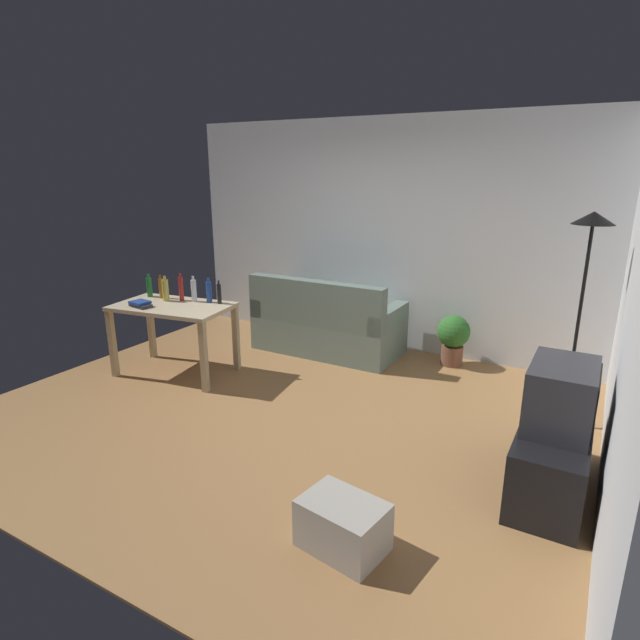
# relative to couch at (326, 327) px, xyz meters

# --- Properties ---
(ground_plane) EXTENTS (5.20, 4.40, 0.02)m
(ground_plane) POSITION_rel_couch_xyz_m (0.43, -1.59, -0.32)
(ground_plane) COLOR #9E7042
(wall_rear) EXTENTS (5.20, 0.10, 2.70)m
(wall_rear) POSITION_rel_couch_xyz_m (0.43, 0.61, 1.04)
(wall_rear) COLOR silver
(wall_rear) RESTS_ON ground_plane
(couch) EXTENTS (1.70, 0.84, 0.92)m
(couch) POSITION_rel_couch_xyz_m (0.00, 0.00, 0.00)
(couch) COLOR slate
(couch) RESTS_ON ground_plane
(tv_stand) EXTENTS (0.44, 1.10, 0.48)m
(tv_stand) POSITION_rel_couch_xyz_m (2.68, -1.69, -0.07)
(tv_stand) COLOR black
(tv_stand) RESTS_ON ground_plane
(tv) EXTENTS (0.41, 0.60, 0.44)m
(tv) POSITION_rel_couch_xyz_m (2.69, -1.69, 0.39)
(tv) COLOR #2D2D33
(tv) RESTS_ON tv_stand
(torchiere_lamp) EXTENTS (0.32, 0.32, 1.81)m
(torchiere_lamp) POSITION_rel_couch_xyz_m (2.68, -0.61, 1.11)
(torchiere_lamp) COLOR black
(torchiere_lamp) RESTS_ON ground_plane
(desk) EXTENTS (1.29, 0.87, 0.76)m
(desk) POSITION_rel_couch_xyz_m (-1.07, -1.39, 0.34)
(desk) COLOR #C6B28E
(desk) RESTS_ON ground_plane
(potted_plant) EXTENTS (0.36, 0.36, 0.57)m
(potted_plant) POSITION_rel_couch_xyz_m (1.44, 0.31, 0.02)
(potted_plant) COLOR brown
(potted_plant) RESTS_ON ground_plane
(storage_box) EXTENTS (0.53, 0.41, 0.30)m
(storage_box) POSITION_rel_couch_xyz_m (1.71, -2.89, -0.16)
(storage_box) COLOR #A8A399
(storage_box) RESTS_ON ground_plane
(bottle_green) EXTENTS (0.06, 0.06, 0.25)m
(bottle_green) POSITION_rel_couch_xyz_m (-1.54, -1.25, 0.56)
(bottle_green) COLOR #1E722D
(bottle_green) RESTS_ON desk
(bottle_amber) EXTENTS (0.05, 0.05, 0.25)m
(bottle_amber) POSITION_rel_couch_xyz_m (-1.38, -1.23, 0.56)
(bottle_amber) COLOR #9E6019
(bottle_amber) RESTS_ON desk
(bottle_squat) EXTENTS (0.07, 0.07, 0.27)m
(bottle_squat) POSITION_rel_couch_xyz_m (-1.25, -1.29, 0.57)
(bottle_squat) COLOR #BCB24C
(bottle_squat) RESTS_ON desk
(bottle_red) EXTENTS (0.05, 0.05, 0.30)m
(bottle_red) POSITION_rel_couch_xyz_m (-1.11, -1.20, 0.58)
(bottle_red) COLOR #AD2323
(bottle_red) RESTS_ON desk
(bottle_clear) EXTENTS (0.06, 0.06, 0.27)m
(bottle_clear) POSITION_rel_couch_xyz_m (-0.96, -1.17, 0.57)
(bottle_clear) COLOR silver
(bottle_clear) RESTS_ON desk
(bottle_blue) EXTENTS (0.06, 0.06, 0.26)m
(bottle_blue) POSITION_rel_couch_xyz_m (-0.80, -1.12, 0.57)
(bottle_blue) COLOR #2347A3
(bottle_blue) RESTS_ON desk
(bottle_dark) EXTENTS (0.04, 0.04, 0.25)m
(bottle_dark) POSITION_rel_couch_xyz_m (-0.67, -1.11, 0.56)
(bottle_dark) COLOR black
(bottle_dark) RESTS_ON desk
(book_stack) EXTENTS (0.26, 0.18, 0.06)m
(book_stack) POSITION_rel_couch_xyz_m (-1.29, -1.61, 0.48)
(book_stack) COLOR #333338
(book_stack) RESTS_ON desk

